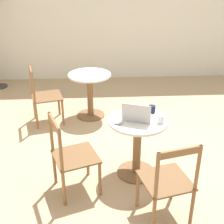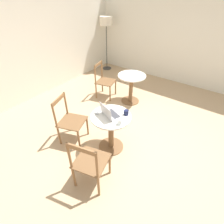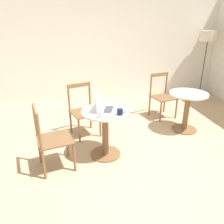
{
  "view_description": "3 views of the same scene",
  "coord_description": "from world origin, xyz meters",
  "px_view_note": "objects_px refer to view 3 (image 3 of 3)",
  "views": [
    {
      "loc": [
        -3.44,
        0.87,
        2.37
      ],
      "look_at": [
        -0.06,
        0.67,
        0.72
      ],
      "focal_mm": 50.0,
      "sensor_mm": 36.0,
      "label": 1
    },
    {
      "loc": [
        -2.19,
        -1.01,
        2.5
      ],
      "look_at": [
        -0.14,
        0.49,
        0.67
      ],
      "focal_mm": 28.0,
      "sensor_mm": 36.0,
      "label": 2
    },
    {
      "loc": [
        -0.75,
        -2.51,
        1.93
      ],
      "look_at": [
        -0.16,
        0.62,
        0.61
      ],
      "focal_mm": 35.0,
      "sensor_mm": 36.0,
      "label": 3
    }
  ],
  "objects_px": {
    "chair_mid_back": "(162,96)",
    "laptop": "(104,107)",
    "floor_lamp": "(208,39)",
    "cafe_table_mid": "(187,105)",
    "chair_near_left": "(51,139)",
    "cafe_table_near": "(105,125)",
    "mouse": "(96,105)",
    "drinking_glass": "(101,115)",
    "mug": "(120,112)",
    "chair_near_back": "(84,111)"
  },
  "relations": [
    {
      "from": "mouse",
      "to": "drinking_glass",
      "type": "xyz_separation_m",
      "value": [
        0.0,
        -0.47,
        0.03
      ]
    },
    {
      "from": "chair_near_back",
      "to": "cafe_table_mid",
      "type": "bearing_deg",
      "value": -5.87
    },
    {
      "from": "chair_mid_back",
      "to": "cafe_table_mid",
      "type": "bearing_deg",
      "value": -75.8
    },
    {
      "from": "chair_near_left",
      "to": "laptop",
      "type": "relative_size",
      "value": 2.36
    },
    {
      "from": "drinking_glass",
      "to": "cafe_table_near",
      "type": "bearing_deg",
      "value": 68.7
    },
    {
      "from": "cafe_table_near",
      "to": "mouse",
      "type": "distance_m",
      "value": 0.35
    },
    {
      "from": "cafe_table_near",
      "to": "chair_near_left",
      "type": "xyz_separation_m",
      "value": [
        -0.77,
        -0.19,
        -0.05
      ]
    },
    {
      "from": "chair_near_back",
      "to": "mouse",
      "type": "bearing_deg",
      "value": -71.37
    },
    {
      "from": "chair_near_back",
      "to": "mouse",
      "type": "relative_size",
      "value": 9.29
    },
    {
      "from": "chair_near_back",
      "to": "mouse",
      "type": "distance_m",
      "value": 0.63
    },
    {
      "from": "mouse",
      "to": "drinking_glass",
      "type": "height_order",
      "value": "drinking_glass"
    },
    {
      "from": "chair_near_back",
      "to": "cafe_table_near",
      "type": "bearing_deg",
      "value": -70.15
    },
    {
      "from": "cafe_table_mid",
      "to": "chair_near_left",
      "type": "xyz_separation_m",
      "value": [
        -2.4,
        -0.76,
        -0.05
      ]
    },
    {
      "from": "cafe_table_near",
      "to": "chair_mid_back",
      "type": "distance_m",
      "value": 1.93
    },
    {
      "from": "chair_near_left",
      "to": "chair_mid_back",
      "type": "xyz_separation_m",
      "value": [
        2.21,
        1.48,
        0.0
      ]
    },
    {
      "from": "mug",
      "to": "cafe_table_mid",
      "type": "bearing_deg",
      "value": 27.46
    },
    {
      "from": "floor_lamp",
      "to": "laptop",
      "type": "distance_m",
      "value": 4.01
    },
    {
      "from": "floor_lamp",
      "to": "laptop",
      "type": "bearing_deg",
      "value": -141.56
    },
    {
      "from": "cafe_table_mid",
      "to": "laptop",
      "type": "bearing_deg",
      "value": -161.27
    },
    {
      "from": "cafe_table_near",
      "to": "mug",
      "type": "height_order",
      "value": "mug"
    },
    {
      "from": "chair_near_left",
      "to": "chair_mid_back",
      "type": "relative_size",
      "value": 1.0
    },
    {
      "from": "floor_lamp",
      "to": "mouse",
      "type": "bearing_deg",
      "value": -144.92
    },
    {
      "from": "chair_mid_back",
      "to": "drinking_glass",
      "type": "bearing_deg",
      "value": -135.1
    },
    {
      "from": "chair_near_back",
      "to": "drinking_glass",
      "type": "bearing_deg",
      "value": -79.79
    },
    {
      "from": "chair_mid_back",
      "to": "laptop",
      "type": "bearing_deg",
      "value": -138.61
    },
    {
      "from": "chair_near_back",
      "to": "drinking_glass",
      "type": "distance_m",
      "value": 1.07
    },
    {
      "from": "chair_near_left",
      "to": "mouse",
      "type": "distance_m",
      "value": 0.85
    },
    {
      "from": "cafe_table_near",
      "to": "chair_near_left",
      "type": "bearing_deg",
      "value": -165.99
    },
    {
      "from": "cafe_table_near",
      "to": "chair_near_back",
      "type": "distance_m",
      "value": 0.81
    },
    {
      "from": "mouse",
      "to": "drinking_glass",
      "type": "bearing_deg",
      "value": -89.73
    },
    {
      "from": "cafe_table_near",
      "to": "cafe_table_mid",
      "type": "distance_m",
      "value": 1.72
    },
    {
      "from": "mouse",
      "to": "drinking_glass",
      "type": "distance_m",
      "value": 0.47
    },
    {
      "from": "chair_near_left",
      "to": "drinking_glass",
      "type": "xyz_separation_m",
      "value": [
        0.68,
        -0.05,
        0.33
      ]
    },
    {
      "from": "cafe_table_mid",
      "to": "drinking_glass",
      "type": "relative_size",
      "value": 8.32
    },
    {
      "from": "cafe_table_mid",
      "to": "chair_mid_back",
      "type": "height_order",
      "value": "chair_mid_back"
    },
    {
      "from": "chair_near_left",
      "to": "chair_near_back",
      "type": "xyz_separation_m",
      "value": [
        0.5,
        0.95,
        0.0
      ]
    },
    {
      "from": "floor_lamp",
      "to": "chair_near_left",
      "type": "bearing_deg",
      "value": -145.42
    },
    {
      "from": "cafe_table_near",
      "to": "floor_lamp",
      "type": "distance_m",
      "value": 4.07
    },
    {
      "from": "floor_lamp",
      "to": "cafe_table_mid",
      "type": "bearing_deg",
      "value": -127.46
    },
    {
      "from": "cafe_table_mid",
      "to": "chair_near_back",
      "type": "bearing_deg",
      "value": 174.13
    },
    {
      "from": "mug",
      "to": "laptop",
      "type": "bearing_deg",
      "value": 134.0
    },
    {
      "from": "drinking_glass",
      "to": "chair_near_left",
      "type": "bearing_deg",
      "value": 175.94
    },
    {
      "from": "chair_near_back",
      "to": "drinking_glass",
      "type": "height_order",
      "value": "chair_near_back"
    },
    {
      "from": "cafe_table_mid",
      "to": "mouse",
      "type": "bearing_deg",
      "value": -169.08
    },
    {
      "from": "floor_lamp",
      "to": "chair_near_back",
      "type": "bearing_deg",
      "value": -153.08
    },
    {
      "from": "chair_mid_back",
      "to": "mug",
      "type": "xyz_separation_m",
      "value": [
        -1.26,
        -1.48,
        0.33
      ]
    },
    {
      "from": "cafe_table_mid",
      "to": "chair_near_left",
      "type": "distance_m",
      "value": 2.52
    },
    {
      "from": "chair_mid_back",
      "to": "mouse",
      "type": "xyz_separation_m",
      "value": [
        -1.54,
        -1.06,
        0.3
      ]
    },
    {
      "from": "mouse",
      "to": "mug",
      "type": "relative_size",
      "value": 0.84
    },
    {
      "from": "floor_lamp",
      "to": "mouse",
      "type": "relative_size",
      "value": 17.34
    }
  ]
}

